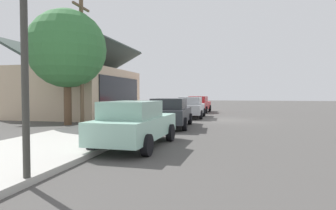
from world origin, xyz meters
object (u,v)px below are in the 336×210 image
(car_silver, at_px, (191,107))
(traffic_light_main, at_px, (72,6))
(fire_hydrant_red, at_px, (176,109))
(utility_pole_wooden, at_px, (82,58))
(car_charcoal, at_px, (170,112))
(car_seafoam, at_px, (135,124))
(car_cherry, at_px, (199,104))
(shade_tree, at_px, (67,49))

(car_silver, bearing_deg, traffic_light_main, 179.10)
(traffic_light_main, bearing_deg, fire_hydrant_red, 4.91)
(traffic_light_main, bearing_deg, utility_pole_wooden, 28.26)
(car_charcoal, relative_size, utility_pole_wooden, 0.66)
(car_seafoam, xyz_separation_m, car_cherry, (19.23, -0.08, 0.00))
(car_seafoam, relative_size, utility_pole_wooden, 0.62)
(traffic_light_main, distance_m, fire_hydrant_red, 19.61)
(utility_pole_wooden, height_order, fire_hydrant_red, utility_pole_wooden)
(fire_hydrant_red, bearing_deg, car_cherry, -18.33)
(shade_tree, relative_size, utility_pole_wooden, 0.90)
(car_seafoam, bearing_deg, car_charcoal, 2.65)
(car_silver, distance_m, car_cherry, 6.72)
(car_charcoal, bearing_deg, shade_tree, 88.53)
(car_charcoal, height_order, traffic_light_main, traffic_light_main)
(shade_tree, bearing_deg, car_charcoal, -88.53)
(car_cherry, height_order, fire_hydrant_red, car_cherry)
(car_seafoam, relative_size, fire_hydrant_red, 6.51)
(car_charcoal, relative_size, car_cherry, 1.02)
(utility_pole_wooden, distance_m, fire_hydrant_red, 10.24)
(car_seafoam, distance_m, shade_tree, 9.31)
(car_charcoal, xyz_separation_m, utility_pole_wooden, (0.02, 5.33, 3.11))
(shade_tree, distance_m, fire_hydrant_red, 10.92)
(shade_tree, bearing_deg, car_seafoam, -133.52)
(car_charcoal, xyz_separation_m, car_silver, (6.46, -0.26, -0.00))
(car_silver, xyz_separation_m, car_cherry, (6.72, 0.14, 0.00))
(car_seafoam, relative_size, shade_tree, 0.68)
(car_seafoam, relative_size, car_silver, 0.98)
(car_seafoam, distance_m, car_charcoal, 6.06)
(car_silver, height_order, car_cherry, same)
(car_seafoam, xyz_separation_m, shade_tree, (5.90, 6.21, 3.65))
(car_seafoam, xyz_separation_m, car_charcoal, (6.06, 0.04, 0.00))
(car_seafoam, xyz_separation_m, fire_hydrant_red, (14.85, 1.37, -0.32))
(car_seafoam, bearing_deg, car_cherry, 2.01)
(car_charcoal, bearing_deg, car_silver, -5.28)
(car_seafoam, distance_m, car_silver, 12.52)
(car_silver, distance_m, traffic_light_main, 17.18)
(car_cherry, distance_m, fire_hydrant_red, 4.63)
(car_cherry, relative_size, shade_tree, 0.72)
(car_silver, distance_m, utility_pole_wooden, 9.08)
(car_charcoal, height_order, shade_tree, shade_tree)
(traffic_light_main, relative_size, fire_hydrant_red, 7.32)
(car_silver, distance_m, fire_hydrant_red, 2.85)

